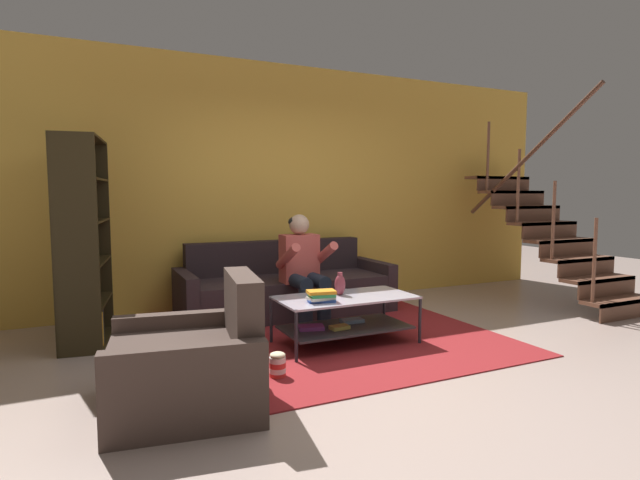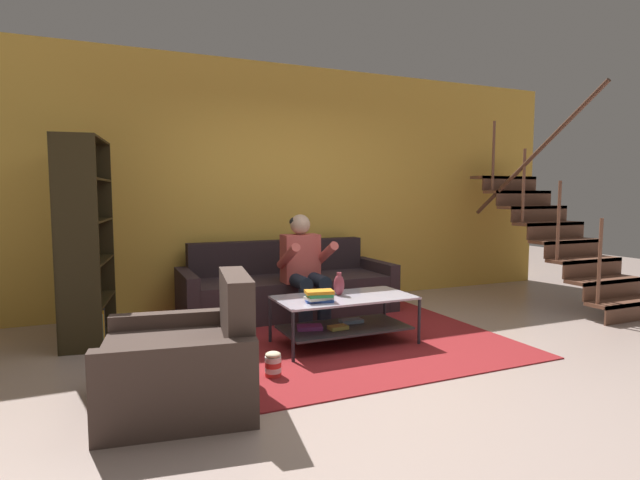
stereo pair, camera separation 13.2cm
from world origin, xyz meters
The scene contains 12 objects.
ground centered at (0.00, 0.00, 0.00)m, with size 16.80×16.80×0.00m, color #B59D92.
back_partition centered at (0.00, 2.46, 1.45)m, with size 8.40×0.12×2.90m, color gold.
staircase_run centered at (3.23, 1.06, 0.91)m, with size 0.96×2.12×2.51m.
couch centered at (0.00, 1.88, 0.27)m, with size 2.37×0.89×0.80m.
person_seated_center centered at (0.00, 1.35, 0.62)m, with size 0.50×0.58×1.14m.
coffee_table centered at (0.06, 0.57, 0.28)m, with size 1.23×0.62×0.43m.
area_rug centered at (0.04, 1.10, 0.01)m, with size 3.00×3.26×0.01m.
vase centered at (0.05, 0.64, 0.53)m, with size 0.10×0.10×0.21m.
book_stack centered at (-0.23, 0.45, 0.49)m, with size 0.26×0.19×0.10m.
bookshelf centered at (-2.08, 1.58, 0.80)m, with size 0.48×0.94×1.85m.
armchair centered at (-1.45, -0.21, 0.27)m, with size 1.02×1.03×0.84m.
popcorn_tub centered at (-0.78, 0.04, 0.10)m, with size 0.12×0.12×0.19m.
Camera 2 is at (-1.89, -3.37, 1.34)m, focal length 28.00 mm.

